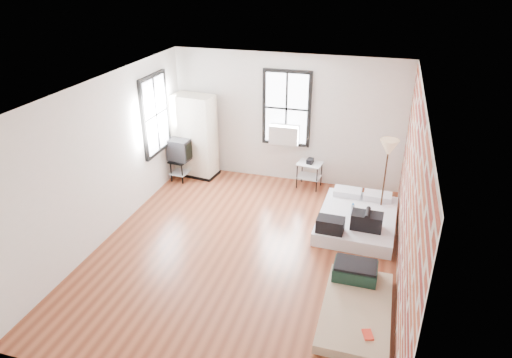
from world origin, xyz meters
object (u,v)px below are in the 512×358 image
(mattress_main, at_px, (357,219))
(wardrobe, at_px, (195,136))
(floor_lamp, at_px, (388,152))
(tv_stand, at_px, (182,150))
(side_table, at_px, (310,168))
(mattress_bare, at_px, (356,300))

(mattress_main, height_order, wardrobe, wardrobe)
(floor_lamp, distance_m, tv_stand, 4.44)
(tv_stand, bearing_deg, floor_lamp, -0.45)
(wardrobe, relative_size, floor_lamp, 1.18)
(floor_lamp, bearing_deg, side_table, 151.06)
(tv_stand, bearing_deg, mattress_main, -8.33)
(side_table, distance_m, floor_lamp, 1.98)
(mattress_main, distance_m, mattress_bare, 2.22)
(side_table, bearing_deg, mattress_bare, -69.66)
(wardrobe, height_order, tv_stand, wardrobe)
(mattress_main, relative_size, tv_stand, 1.98)
(side_table, relative_size, tv_stand, 0.69)
(wardrobe, height_order, side_table, wardrobe)
(mattress_bare, distance_m, floor_lamp, 3.00)
(mattress_main, xyz_separation_m, wardrobe, (-3.74, 1.30, 0.77))
(mattress_bare, bearing_deg, tv_stand, 142.21)
(mattress_main, xyz_separation_m, floor_lamp, (0.41, 0.52, 1.18))
(side_table, relative_size, floor_lamp, 0.42)
(mattress_main, xyz_separation_m, side_table, (-1.14, 1.37, 0.28))
(wardrobe, bearing_deg, tv_stand, -121.68)
(mattress_bare, relative_size, floor_lamp, 1.13)
(mattress_main, height_order, mattress_bare, mattress_main)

